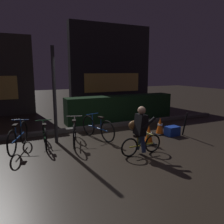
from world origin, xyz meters
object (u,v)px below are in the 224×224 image
at_px(parked_bike_center_right, 75,132).
at_px(blue_crate, 172,131).
at_px(parked_bike_center_left, 45,134).
at_px(closed_umbrella, 185,124).
at_px(parked_bike_right_mid, 98,128).
at_px(traffic_cone_near, 149,135).
at_px(cyclist, 140,130).
at_px(street_post, 54,96).
at_px(traffic_cone_far, 160,126).
at_px(parked_bike_left_mid, 18,137).

bearing_deg(parked_bike_center_right, blue_crate, -83.53).
bearing_deg(parked_bike_center_left, closed_umbrella, -98.45).
distance_m(parked_bike_right_mid, traffic_cone_near, 1.62).
height_order(parked_bike_right_mid, cyclist, cyclist).
relative_size(parked_bike_right_mid, traffic_cone_near, 2.86).
bearing_deg(blue_crate, parked_bike_center_right, 169.05).
bearing_deg(traffic_cone_near, street_post, 151.55).
distance_m(parked_bike_center_left, parked_bike_center_right, 0.85).
bearing_deg(traffic_cone_far, parked_bike_left_mid, 174.43).
bearing_deg(parked_bike_right_mid, traffic_cone_far, -117.03).
xyz_separation_m(parked_bike_left_mid, parked_bike_center_right, (1.52, -0.13, -0.00)).
bearing_deg(parked_bike_left_mid, closed_umbrella, -81.39).
distance_m(street_post, parked_bike_right_mid, 1.65).
relative_size(traffic_cone_far, closed_umbrella, 0.67).
height_order(parked_bike_left_mid, parked_bike_center_left, parked_bike_left_mid).
relative_size(parked_bike_right_mid, closed_umbrella, 1.88).
relative_size(parked_bike_center_right, parked_bike_right_mid, 1.00).
bearing_deg(parked_bike_right_mid, cyclist, -179.97).
bearing_deg(parked_bike_left_mid, parked_bike_center_left, -65.66).
xyz_separation_m(parked_bike_left_mid, parked_bike_center_left, (0.69, 0.05, -0.03)).
distance_m(traffic_cone_far, closed_umbrella, 0.80).
distance_m(parked_bike_center_right, closed_umbrella, 3.53).
bearing_deg(cyclist, parked_bike_right_mid, 103.64).
bearing_deg(traffic_cone_far, parked_bike_center_right, 174.07).
relative_size(traffic_cone_near, blue_crate, 1.27).
bearing_deg(cyclist, parked_bike_center_left, 137.95).
distance_m(parked_bike_right_mid, closed_umbrella, 2.82).
relative_size(parked_bike_left_mid, parked_bike_right_mid, 1.00).
height_order(parked_bike_center_left, closed_umbrella, closed_umbrella).
distance_m(street_post, traffic_cone_near, 2.95).
distance_m(parked_bike_left_mid, blue_crate, 4.72).
bearing_deg(traffic_cone_near, blue_crate, 18.30).
relative_size(parked_bike_left_mid, traffic_cone_far, 2.80).
height_order(parked_bike_left_mid, traffic_cone_far, parked_bike_left_mid).
bearing_deg(blue_crate, parked_bike_right_mid, 162.44).
bearing_deg(street_post, parked_bike_right_mid, -7.07).
relative_size(parked_bike_right_mid, traffic_cone_far, 2.81).
height_order(parked_bike_right_mid, blue_crate, parked_bike_right_mid).
bearing_deg(closed_umbrella, blue_crate, -107.73).
relative_size(street_post, parked_bike_right_mid, 1.75).
bearing_deg(blue_crate, cyclist, -152.44).
xyz_separation_m(parked_bike_right_mid, traffic_cone_far, (2.09, -0.44, -0.07)).
relative_size(parked_bike_center_left, traffic_cone_near, 2.68).
height_order(parked_bike_center_left, traffic_cone_near, parked_bike_center_left).
bearing_deg(traffic_cone_far, cyclist, -141.37).
relative_size(parked_bike_center_right, traffic_cone_near, 2.87).
distance_m(blue_crate, cyclist, 2.17).
relative_size(parked_bike_center_right, traffic_cone_far, 2.82).
height_order(parked_bike_left_mid, parked_bike_right_mid, parked_bike_left_mid).
height_order(parked_bike_center_right, blue_crate, parked_bike_center_right).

